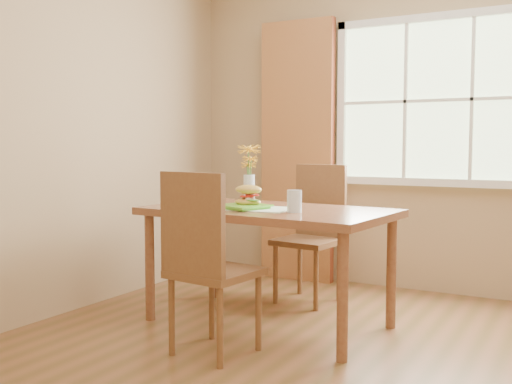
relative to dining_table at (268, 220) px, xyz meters
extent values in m
cube|color=brown|center=(0.76, -0.51, -0.69)|extent=(4.20, 3.80, 0.02)
cube|color=tan|center=(0.76, 1.40, 0.67)|extent=(4.20, 0.02, 2.70)
cube|color=tan|center=(0.76, -2.42, 0.67)|extent=(4.20, 0.02, 2.70)
cube|color=tan|center=(-1.35, -0.51, 0.67)|extent=(0.02, 3.80, 2.70)
cube|color=beige|center=(0.76, 1.37, 0.82)|extent=(1.50, 0.02, 1.20)
cube|color=white|center=(0.76, 1.34, 1.45)|extent=(1.62, 0.04, 0.06)
cube|color=white|center=(0.76, 1.34, 0.19)|extent=(1.62, 0.04, 0.06)
cube|color=white|center=(-0.02, 1.34, 0.82)|extent=(0.06, 0.04, 1.32)
cube|color=white|center=(0.76, 1.34, 0.82)|extent=(1.50, 0.03, 0.02)
cube|color=maroon|center=(-0.39, 1.27, 0.42)|extent=(0.65, 0.08, 2.20)
cube|color=brown|center=(0.00, 0.00, 0.05)|extent=(1.61, 0.98, 0.05)
cylinder|color=brown|center=(-0.72, -0.31, -0.32)|extent=(0.06, 0.06, 0.71)
cylinder|color=brown|center=(0.67, -0.41, -0.32)|extent=(0.06, 0.06, 0.71)
cylinder|color=brown|center=(-0.67, 0.41, -0.32)|extent=(0.06, 0.06, 0.71)
cylinder|color=brown|center=(0.72, 0.31, -0.32)|extent=(0.06, 0.06, 0.71)
cube|color=brown|center=(0.00, -0.62, -0.22)|extent=(0.47, 0.47, 0.04)
cube|color=brown|center=(-0.02, -0.81, 0.07)|extent=(0.42, 0.08, 0.54)
cylinder|color=brown|center=(-0.19, -0.77, -0.46)|extent=(0.04, 0.04, 0.43)
cylinder|color=brown|center=(0.15, -0.81, -0.46)|extent=(0.04, 0.04, 0.43)
cylinder|color=brown|center=(-0.15, -0.43, -0.46)|extent=(0.04, 0.04, 0.43)
cylinder|color=brown|center=(0.19, -0.47, -0.46)|extent=(0.04, 0.04, 0.43)
cube|color=brown|center=(0.00, 0.62, -0.23)|extent=(0.47, 0.47, 0.04)
cube|color=brown|center=(0.02, 0.81, 0.06)|extent=(0.42, 0.08, 0.54)
cylinder|color=brown|center=(-0.19, 0.47, -0.46)|extent=(0.04, 0.04, 0.43)
cylinder|color=brown|center=(0.15, 0.43, -0.46)|extent=(0.04, 0.04, 0.43)
cylinder|color=brown|center=(-0.15, 0.81, -0.46)|extent=(0.04, 0.04, 0.43)
cylinder|color=brown|center=(0.19, 0.77, -0.46)|extent=(0.04, 0.04, 0.43)
cube|color=beige|center=(-0.05, -0.09, 0.08)|extent=(0.48, 0.38, 0.01)
cube|color=#66D334|center=(-0.10, -0.14, 0.09)|extent=(0.34, 0.34, 0.01)
ellipsoid|color=#F8C554|center=(-0.10, -0.09, 0.12)|extent=(0.19, 0.14, 0.05)
ellipsoid|color=#4C8C2D|center=(-0.05, -0.11, 0.14)|extent=(0.10, 0.07, 0.01)
cylinder|color=red|center=(-0.10, -0.09, 0.16)|extent=(0.09, 0.09, 0.01)
cylinder|color=red|center=(-0.07, -0.08, 0.17)|extent=(0.09, 0.09, 0.01)
ellipsoid|color=#F8C554|center=(-0.10, -0.08, 0.20)|extent=(0.19, 0.14, 0.06)
cylinder|color=silver|center=(0.24, -0.12, 0.15)|extent=(0.09, 0.09, 0.13)
cylinder|color=silver|center=(0.24, -0.12, 0.13)|extent=(0.08, 0.08, 0.11)
cylinder|color=silver|center=(-0.28, 0.25, 0.18)|extent=(0.08, 0.08, 0.20)
cylinder|color=silver|center=(-0.28, 0.25, 0.13)|extent=(0.07, 0.07, 0.10)
cylinder|color=#3D7028|center=(-0.28, 0.25, 0.27)|extent=(0.01, 0.01, 0.37)
cylinder|color=#3D7028|center=(-0.27, 0.24, 0.23)|extent=(0.01, 0.01, 0.31)
cylinder|color=#3D7028|center=(-0.30, 0.26, 0.21)|extent=(0.01, 0.01, 0.26)
camera|label=1|loc=(1.80, -3.36, 0.49)|focal=42.00mm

